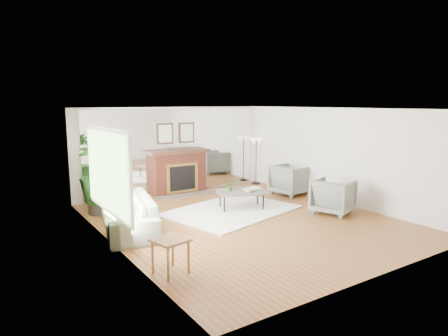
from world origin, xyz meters
TOP-DOWN VIEW (x-y plane):
  - ground at (0.00, 0.00)m, footprint 7.00×7.00m
  - wall_left at (-2.99, 0.00)m, footprint 0.02×7.00m
  - wall_right at (2.99, 0.00)m, footprint 0.02×7.00m
  - wall_back at (0.00, 3.49)m, footprint 6.00×0.02m
  - mirror_panel at (0.00, 3.47)m, footprint 5.40×0.04m
  - window_panel at (-2.96, 0.40)m, footprint 0.04×2.40m
  - fireplace at (0.00, 3.26)m, footprint 1.85×0.83m
  - area_rug at (0.16, 0.79)m, footprint 3.48×2.86m
  - coffee_table at (0.47, 0.80)m, footprint 1.35×1.06m
  - sofa at (-2.45, 0.79)m, footprint 1.46×2.57m
  - armchair_back at (2.60, 1.38)m, footprint 1.08×1.05m
  - armchair_front at (2.12, -0.68)m, footprint 1.15×1.13m
  - side_table at (-2.65, -1.66)m, footprint 0.59×0.59m
  - potted_ficus at (-2.60, 2.35)m, footprint 1.03×1.03m
  - floor_lamp at (2.70, 3.10)m, footprint 0.49×0.27m
  - tabletop_plant at (0.20, 0.93)m, footprint 0.28×0.26m
  - fruit_bowl at (0.56, 0.62)m, footprint 0.35×0.35m
  - book at (0.84, 0.86)m, footprint 0.27×0.34m

SIDE VIEW (x-z plane):
  - ground at x=0.00m, z-range 0.00..0.00m
  - area_rug at x=0.16m, z-range 0.00..0.03m
  - sofa at x=-2.45m, z-range 0.00..0.71m
  - armchair_front at x=2.12m, z-range 0.00..0.82m
  - armchair_back at x=2.60m, z-range 0.00..0.85m
  - coffee_table at x=0.47m, z-range 0.20..0.67m
  - side_table at x=-2.65m, z-range 0.19..0.75m
  - book at x=0.84m, z-range 0.47..0.49m
  - fruit_bowl at x=0.56m, z-range 0.47..0.54m
  - tabletop_plant at x=0.20m, z-range 0.47..0.74m
  - fireplace at x=0.00m, z-range -0.37..1.68m
  - potted_ficus at x=-2.60m, z-range 0.06..1.85m
  - wall_left at x=-2.99m, z-range 0.00..2.50m
  - wall_right at x=2.99m, z-range 0.00..2.50m
  - wall_back at x=0.00m, z-range 0.00..2.50m
  - mirror_panel at x=0.00m, z-range 0.05..2.45m
  - floor_lamp at x=2.70m, z-range 0.53..2.05m
  - window_panel at x=-2.96m, z-range 0.60..2.10m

